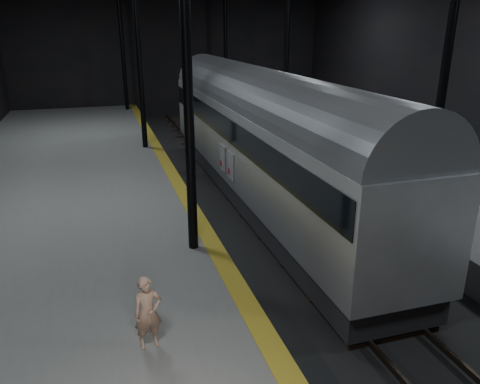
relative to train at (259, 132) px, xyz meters
name	(u,v)px	position (x,y,z in m)	size (l,w,h in m)	color
ground	(270,213)	(0.00, -1.37, -2.92)	(44.00, 44.00, 0.00)	black
platform_left	(62,224)	(-7.50, -1.37, -2.42)	(9.00, 43.80, 1.00)	#595956
platform_right	(435,183)	(7.50, -1.37, -2.42)	(9.00, 43.80, 1.00)	#595956
tactile_strip	(186,197)	(-3.25, -1.37, -1.91)	(0.50, 43.80, 0.01)	olive
track	(270,212)	(0.00, -1.37, -2.85)	(2.40, 43.00, 0.24)	#3F3328
train	(259,132)	(0.00, 0.00, 0.00)	(2.93, 19.56, 5.23)	#9FA2A7
woman	(148,313)	(-5.47, -9.31, -1.19)	(0.53, 0.35, 1.46)	tan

